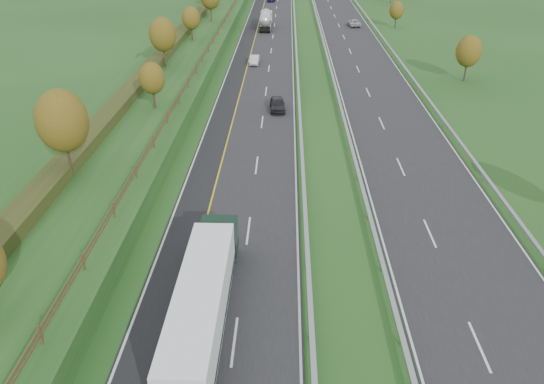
{
  "coord_description": "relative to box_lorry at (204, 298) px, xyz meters",
  "views": [
    {
      "loc": [
        4.06,
        -11.85,
        21.95
      ],
      "look_at": [
        3.02,
        25.35,
        2.2
      ],
      "focal_mm": 35.0,
      "sensor_mm": 36.0,
      "label": 1
    }
  ],
  "objects": [
    {
      "name": "outer_barrier_far",
      "position": [
        22.82,
        48.01,
        -1.71
      ],
      "size": [
        0.32,
        200.0,
        0.71
      ],
      "color": "gray",
      "rests_on": "ground"
    },
    {
      "name": "median_barrier_far",
      "position": [
        11.32,
        48.01,
        -1.72
      ],
      "size": [
        0.32,
        200.0,
        0.71
      ],
      "color": "gray",
      "rests_on": "ground"
    },
    {
      "name": "median_barrier_near",
      "position": [
        6.22,
        48.01,
        -1.72
      ],
      "size": [
        0.32,
        200.0,
        0.71
      ],
      "color": "gray",
      "rests_on": "ground"
    },
    {
      "name": "car_oncoming",
      "position": [
        18.98,
        94.38,
        -1.59
      ],
      "size": [
        2.6,
        5.17,
        1.4
      ],
      "primitive_type": "imported",
      "rotation": [
        0.0,
        0.0,
        3.2
      ],
      "color": "#BABABF",
      "rests_on": "far_carriageway"
    },
    {
      "name": "car_dark_near",
      "position": [
        3.48,
        39.22,
        -1.52
      ],
      "size": [
        2.12,
        4.64,
        1.54
      ],
      "primitive_type": "imported",
      "rotation": [
        0.0,
        0.0,
        0.07
      ],
      "color": "black",
      "rests_on": "near_carriageway"
    },
    {
      "name": "fence_left",
      "position": [
        -7.98,
        47.6,
        0.4
      ],
      "size": [
        0.12,
        189.06,
        1.2
      ],
      "color": "#422B19",
      "rests_on": "embankment_left"
    },
    {
      "name": "hedge_left",
      "position": [
        -14.48,
        48.01,
        0.22
      ],
      "size": [
        2.2,
        180.0,
        1.1
      ],
      "primitive_type": "cube",
      "color": "#293516",
      "rests_on": "embankment_left"
    },
    {
      "name": "trees_left",
      "position": [
        -12.13,
        44.64,
        4.04
      ],
      "size": [
        6.64,
        164.3,
        7.66
      ],
      "color": "#2D2116",
      "rests_on": "embankment_left"
    },
    {
      "name": "trees_far",
      "position": [
        30.31,
        77.22,
        1.92
      ],
      "size": [
        8.45,
        118.6,
        7.12
      ],
      "color": "#2D2116",
      "rests_on": "ground"
    },
    {
      "name": "ground",
      "position": [
        8.52,
        43.01,
        -2.33
      ],
      "size": [
        400.0,
        400.0,
        0.0
      ],
      "primitive_type": "plane",
      "color": "#1D4719",
      "rests_on": "ground"
    },
    {
      "name": "lane_markings",
      "position": [
        6.92,
        47.89,
        -2.28
      ],
      "size": [
        26.75,
        200.0,
        0.01
      ],
      "color": "silver",
      "rests_on": "near_carriageway"
    },
    {
      "name": "embankment_left",
      "position": [
        -12.48,
        48.01,
        -1.33
      ],
      "size": [
        12.0,
        200.0,
        2.0
      ],
      "primitive_type": "cube",
      "color": "#1D4719",
      "rests_on": "ground"
    },
    {
      "name": "far_carriageway",
      "position": [
        17.02,
        48.01,
        -2.31
      ],
      "size": [
        10.5,
        200.0,
        0.04
      ],
      "primitive_type": "cube",
      "color": "black",
      "rests_on": "ground"
    },
    {
      "name": "near_carriageway",
      "position": [
        0.52,
        48.01,
        -2.31
      ],
      "size": [
        10.5,
        200.0,
        0.04
      ],
      "primitive_type": "cube",
      "color": "black",
      "rests_on": "ground"
    },
    {
      "name": "box_lorry",
      "position": [
        0.0,
        0.0,
        0.0
      ],
      "size": [
        2.58,
        16.28,
        4.06
      ],
      "color": "black",
      "rests_on": "near_carriageway"
    },
    {
      "name": "car_silver_mid",
      "position": [
        -0.66,
        61.85,
        -1.62
      ],
      "size": [
        1.51,
        4.09,
        1.34
      ],
      "primitive_type": "imported",
      "rotation": [
        0.0,
        0.0,
        -0.02
      ],
      "color": "silver",
      "rests_on": "near_carriageway"
    },
    {
      "name": "hard_shoulder",
      "position": [
        -3.23,
        48.01,
        -2.31
      ],
      "size": [
        3.0,
        200.0,
        0.04
      ],
      "primitive_type": "cube",
      "color": "black",
      "rests_on": "ground"
    },
    {
      "name": "road_tanker",
      "position": [
        0.01,
        91.72,
        -0.47
      ],
      "size": [
        2.4,
        11.22,
        3.46
      ],
      "color": "silver",
      "rests_on": "near_carriageway"
    }
  ]
}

